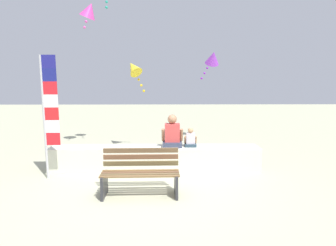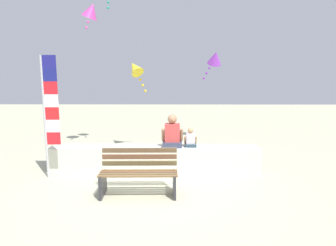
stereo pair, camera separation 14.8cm
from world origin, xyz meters
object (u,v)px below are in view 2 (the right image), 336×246
at_px(kite_yellow, 135,68).
at_px(person_child, 191,139).
at_px(park_bench, 139,174).
at_px(kite_magenta, 91,11).
at_px(person_adult, 172,134).
at_px(flag_banner, 49,108).
at_px(kite_purple, 215,58).

bearing_deg(kite_yellow, person_child, -51.04).
distance_m(park_bench, person_child, 1.94).
xyz_separation_m(person_child, kite_magenta, (-2.90, 2.01, 3.52)).
height_order(park_bench, person_adult, person_adult).
bearing_deg(flag_banner, person_child, 11.01).
relative_size(person_adult, person_child, 1.68).
relative_size(park_bench, flag_banner, 0.55).
relative_size(person_adult, kite_purple, 0.75).
distance_m(person_adult, person_child, 0.47).
relative_size(person_child, flag_banner, 0.17).
xyz_separation_m(park_bench, person_adult, (0.67, 1.54, 0.50)).
distance_m(person_child, flag_banner, 3.40).
relative_size(park_bench, kite_magenta, 1.75).
bearing_deg(kite_purple, park_bench, -114.30).
distance_m(kite_purple, kite_yellow, 3.01).
bearing_deg(kite_magenta, kite_yellow, -1.07).
bearing_deg(kite_magenta, kite_purple, 18.26).
bearing_deg(person_child, person_adult, -179.95).
height_order(person_child, kite_yellow, kite_yellow).
bearing_deg(kite_yellow, kite_purple, 26.55).
distance_m(person_adult, flag_banner, 2.93).
bearing_deg(flag_banner, kite_purple, 42.55).
xyz_separation_m(person_adult, person_child, (0.46, 0.00, -0.13)).
distance_m(person_child, kite_purple, 4.14).
xyz_separation_m(park_bench, flag_banner, (-2.10, 0.91, 1.21)).
bearing_deg(flag_banner, kite_magenta, 82.96).
bearing_deg(kite_magenta, park_bench, -63.35).
distance_m(person_child, kite_magenta, 4.99).
height_order(flag_banner, kite_magenta, kite_magenta).
height_order(person_adult, kite_yellow, kite_yellow).
height_order(person_child, flag_banner, flag_banner).
xyz_separation_m(kite_purple, kite_magenta, (-3.97, -1.31, 1.29)).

